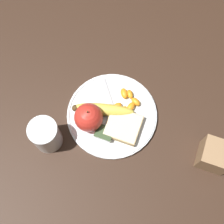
% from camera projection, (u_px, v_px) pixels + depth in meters
% --- Properties ---
extents(ground_plane, '(3.00, 3.00, 0.00)m').
position_uv_depth(ground_plane, '(112.00, 116.00, 0.93)').
color(ground_plane, '#332116').
extents(plate, '(0.27, 0.27, 0.01)m').
position_uv_depth(plate, '(112.00, 115.00, 0.92)').
color(plate, silver).
rests_on(plate, ground_plane).
extents(juice_glass, '(0.08, 0.08, 0.10)m').
position_uv_depth(juice_glass, '(46.00, 135.00, 0.86)').
color(juice_glass, silver).
rests_on(juice_glass, ground_plane).
extents(apple, '(0.08, 0.08, 0.09)m').
position_uv_depth(apple, '(89.00, 117.00, 0.87)').
color(apple, red).
rests_on(apple, plate).
extents(banana, '(0.18, 0.08, 0.04)m').
position_uv_depth(banana, '(102.00, 111.00, 0.90)').
color(banana, '#E0CC4C').
rests_on(banana, plate).
extents(bread_slice, '(0.10, 0.09, 0.02)m').
position_uv_depth(bread_slice, '(123.00, 126.00, 0.89)').
color(bread_slice, tan).
rests_on(bread_slice, plate).
extents(fork, '(0.13, 0.16, 0.00)m').
position_uv_depth(fork, '(114.00, 112.00, 0.92)').
color(fork, '#B2B2B7').
rests_on(fork, plate).
extents(jam_packet, '(0.05, 0.04, 0.02)m').
position_uv_depth(jam_packet, '(104.00, 133.00, 0.89)').
color(jam_packet, white).
rests_on(jam_packet, plate).
extents(orange_segment_0, '(0.04, 0.04, 0.02)m').
position_uv_depth(orange_segment_0, '(124.00, 93.00, 0.93)').
color(orange_segment_0, orange).
rests_on(orange_segment_0, plate).
extents(orange_segment_1, '(0.02, 0.03, 0.02)m').
position_uv_depth(orange_segment_1, '(124.00, 111.00, 0.91)').
color(orange_segment_1, orange).
rests_on(orange_segment_1, plate).
extents(orange_segment_2, '(0.03, 0.04, 0.02)m').
position_uv_depth(orange_segment_2, '(131.00, 107.00, 0.91)').
color(orange_segment_2, orange).
rests_on(orange_segment_2, plate).
extents(orange_segment_3, '(0.04, 0.03, 0.02)m').
position_uv_depth(orange_segment_3, '(136.00, 102.00, 0.92)').
color(orange_segment_3, orange).
rests_on(orange_segment_3, plate).
extents(orange_segment_4, '(0.03, 0.03, 0.02)m').
position_uv_depth(orange_segment_4, '(130.00, 94.00, 0.93)').
color(orange_segment_4, orange).
rests_on(orange_segment_4, plate).
extents(orange_segment_5, '(0.03, 0.04, 0.02)m').
position_uv_depth(orange_segment_5, '(117.00, 107.00, 0.92)').
color(orange_segment_5, orange).
rests_on(orange_segment_5, plate).
extents(condiment_caddy, '(0.08, 0.08, 0.08)m').
position_uv_depth(condiment_caddy, '(214.00, 155.00, 0.85)').
color(condiment_caddy, '#93704C').
rests_on(condiment_caddy, ground_plane).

